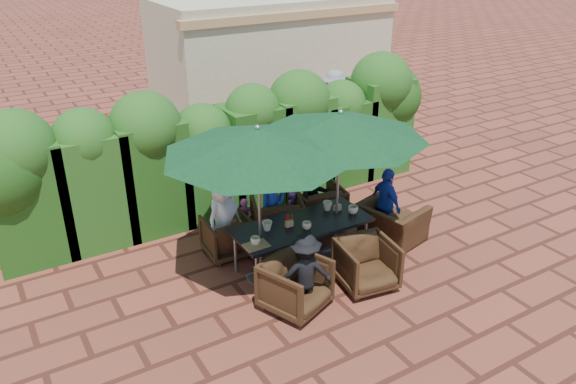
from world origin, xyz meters
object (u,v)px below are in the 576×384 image
chair_near_right (367,262)px  dining_table (302,228)px  umbrella_right (340,126)px  chair_far_left (227,234)px  chair_near_left (296,283)px  chair_far_right (317,204)px  chair_far_mid (277,217)px  chair_end_right (392,216)px  umbrella_left (258,142)px

chair_near_right → dining_table: bearing=127.1°
umbrella_right → chair_far_left: (-1.51, 0.90, -1.84)m
dining_table → chair_near_left: bearing=-126.6°
dining_table → chair_far_right: chair_far_right is taller
chair_far_mid → chair_end_right: chair_end_right is taller
dining_table → chair_far_mid: 0.94m
dining_table → chair_far_mid: chair_far_mid is taller
chair_far_mid → chair_near_right: size_ratio=1.07×
dining_table → chair_far_mid: bearing=84.6°
chair_far_right → chair_near_right: bearing=87.5°
umbrella_right → umbrella_left: bearing=179.1°
chair_near_right → chair_far_right: bearing=86.6°
umbrella_right → chair_far_mid: bearing=122.2°
umbrella_right → chair_near_left: bearing=-146.0°
chair_near_left → chair_near_right: size_ratio=1.02×
umbrella_left → chair_near_right: 2.40m
chair_far_mid → umbrella_right: bearing=143.6°
chair_far_left → chair_far_mid: 0.95m
dining_table → chair_far_right: (0.94, 0.96, -0.25)m
umbrella_right → chair_end_right: 2.08m
chair_end_right → umbrella_right: bearing=71.2°
chair_far_mid → chair_near_right: chair_far_mid is taller
umbrella_left → chair_far_mid: (0.80, 0.88, -1.78)m
chair_end_right → chair_near_left: bearing=94.8°
umbrella_right → chair_far_mid: size_ratio=3.04×
dining_table → umbrella_left: umbrella_left is taller
dining_table → umbrella_right: (0.65, 0.00, 1.54)m
dining_table → umbrella_left: size_ratio=0.79×
chair_far_mid → chair_far_right: (0.85, 0.06, -0.01)m
chair_far_left → chair_end_right: chair_end_right is taller
chair_far_mid → chair_near_left: size_ratio=1.04×
umbrella_left → chair_far_mid: size_ratio=3.14×
dining_table → umbrella_right: umbrella_right is taller
chair_far_left → dining_table: bearing=137.2°
umbrella_left → chair_end_right: umbrella_left is taller
chair_far_left → chair_near_right: (1.38, -1.87, 0.04)m
umbrella_right → chair_far_left: umbrella_right is taller
chair_far_mid → chair_near_left: chair_far_mid is taller
dining_table → chair_end_right: (1.74, -0.11, -0.23)m
umbrella_right → chair_far_mid: 2.08m
dining_table → chair_end_right: bearing=-3.5°
chair_far_right → chair_end_right: chair_end_right is taller
umbrella_left → dining_table: bearing=-1.8°
chair_far_left → chair_far_right: chair_far_right is taller
umbrella_left → chair_far_right: size_ratio=3.18×
dining_table → chair_near_right: chair_near_right is taller
chair_far_right → chair_near_right: 1.97m
chair_near_right → umbrella_right: bearing=91.0°
chair_far_mid → chair_near_right: bearing=124.6°
chair_far_left → chair_end_right: 2.79m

